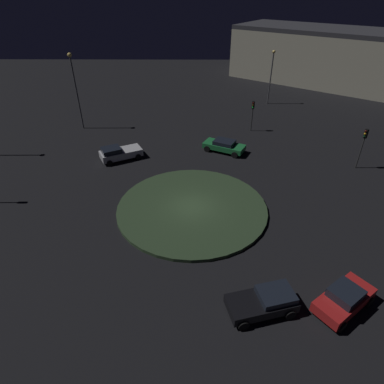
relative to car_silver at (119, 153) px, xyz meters
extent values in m
plane|color=black|center=(7.79, -8.97, -0.77)|extent=(121.66, 121.66, 0.00)
cylinder|color=#2D4228|center=(7.79, -8.97, -0.63)|extent=(12.49, 12.49, 0.28)
cube|color=silver|center=(0.17, 0.09, -0.10)|extent=(4.66, 3.65, 0.72)
cube|color=black|center=(-0.71, -0.38, 0.50)|extent=(2.44, 2.33, 0.47)
cylinder|color=black|center=(1.10, 1.63, -0.46)|extent=(0.64, 0.48, 0.61)
cylinder|color=black|center=(1.97, -0.01, -0.46)|extent=(0.64, 0.48, 0.61)
cylinder|color=black|center=(-1.63, 0.19, -0.46)|extent=(0.64, 0.48, 0.61)
cylinder|color=black|center=(-0.76, -1.45, -0.46)|extent=(0.64, 0.48, 0.61)
cube|color=black|center=(11.83, -18.93, -0.14)|extent=(4.24, 2.75, 0.60)
cube|color=black|center=(12.66, -18.71, 0.36)|extent=(2.34, 2.06, 0.40)
cylinder|color=black|center=(10.70, -20.16, -0.45)|extent=(0.68, 0.37, 0.64)
cylinder|color=black|center=(10.24, -18.40, -0.45)|extent=(0.68, 0.37, 0.64)
cylinder|color=black|center=(13.42, -19.46, -0.45)|extent=(0.68, 0.37, 0.64)
cylinder|color=black|center=(12.97, -17.69, -0.45)|extent=(0.68, 0.37, 0.64)
cube|color=#1E7238|center=(11.26, 2.00, -0.14)|extent=(4.88, 3.70, 0.56)
cube|color=black|center=(11.27, 1.99, 0.35)|extent=(2.70, 2.45, 0.43)
cylinder|color=black|center=(13.13, 2.10, -0.42)|extent=(0.72, 0.51, 0.69)
cylinder|color=black|center=(12.30, 0.43, -0.42)|extent=(0.72, 0.51, 0.69)
cylinder|color=black|center=(10.22, 3.56, -0.42)|extent=(0.72, 0.51, 0.69)
cylinder|color=black|center=(9.38, 1.90, -0.42)|extent=(0.72, 0.51, 0.69)
cube|color=red|center=(16.65, -18.67, -0.10)|extent=(4.17, 3.74, 0.68)
cube|color=black|center=(16.59, -18.71, 0.50)|extent=(2.27, 2.24, 0.53)
cylinder|color=black|center=(16.05, -20.21, -0.44)|extent=(0.65, 0.56, 0.65)
cylinder|color=black|center=(15.00, -18.81, -0.44)|extent=(0.65, 0.56, 0.65)
cylinder|color=black|center=(18.30, -18.53, -0.44)|extent=(0.65, 0.56, 0.65)
cylinder|color=black|center=(17.25, -17.13, -0.44)|extent=(0.65, 0.56, 0.65)
cylinder|color=#2D2D2D|center=(15.13, 7.99, 0.69)|extent=(0.12, 0.12, 2.91)
cube|color=black|center=(15.13, 7.99, 2.59)|extent=(0.36, 0.32, 0.90)
sphere|color=#3F0C0C|center=(15.07, 7.85, 2.86)|extent=(0.20, 0.20, 0.20)
sphere|color=#4C380F|center=(15.07, 7.85, 2.59)|extent=(0.20, 0.20, 0.20)
sphere|color=#1EE53F|center=(15.07, 7.85, 2.32)|extent=(0.20, 0.20, 0.20)
cylinder|color=#2D2D2D|center=(24.47, -1.67, 0.88)|extent=(0.12, 0.12, 3.29)
cube|color=black|center=(24.47, -1.67, 2.98)|extent=(0.32, 0.36, 0.90)
sphere|color=#3F0C0C|center=(24.34, -1.73, 3.25)|extent=(0.20, 0.20, 0.20)
sphere|color=yellow|center=(24.34, -1.73, 2.98)|extent=(0.20, 0.20, 0.20)
sphere|color=#0F3819|center=(24.34, -1.73, 2.71)|extent=(0.20, 0.20, 0.20)
cylinder|color=#4C4C51|center=(19.25, 18.82, 2.93)|extent=(0.18, 0.18, 7.40)
sphere|color=#F9D166|center=(19.25, 18.82, 6.76)|extent=(0.45, 0.45, 0.45)
cylinder|color=#4C4C51|center=(-6.42, 8.69, 3.61)|extent=(0.18, 0.18, 8.75)
sphere|color=#F9D166|center=(-6.42, 8.69, 8.13)|extent=(0.51, 0.51, 0.51)
cube|color=#B7B299|center=(32.25, 31.19, 3.46)|extent=(34.93, 30.20, 8.46)
cube|color=#333338|center=(32.25, 31.19, 8.04)|extent=(34.93, 30.20, 0.70)
camera|label=1|loc=(7.98, -31.07, 15.39)|focal=30.49mm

